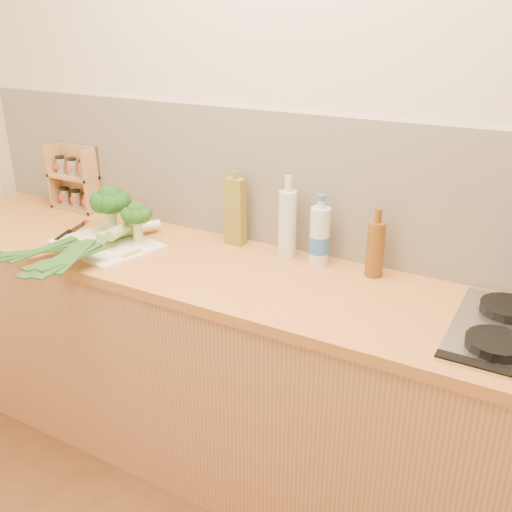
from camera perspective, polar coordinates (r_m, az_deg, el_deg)
The scene contains 14 objects.
room_shell at distance 2.24m, azimuth 3.02°, elevation 7.36°, with size 3.50×3.50×3.50m.
counter at distance 2.32m, azimuth -0.65°, elevation -11.81°, with size 3.20×0.62×0.90m.
chopping_board at distance 2.41m, azimuth -14.65°, elevation 1.15°, with size 0.41×0.31×0.01m, color white.
broccoli_left at distance 2.48m, azimuth -14.39°, elevation 5.36°, with size 0.17×0.17×0.21m.
broccoli_right at distance 2.35m, azimuth -11.86°, elevation 4.05°, with size 0.13×0.13×0.17m.
leek_front at distance 2.41m, azimuth -15.41°, elevation 1.80°, with size 0.32×0.66×0.04m.
leek_mid at distance 2.34m, azimuth -15.32°, elevation 1.63°, with size 0.12×0.67×0.04m.
leek_back at distance 2.31m, azimuth -14.36°, elevation 1.94°, with size 0.16×0.69×0.04m.
chefs_knife at distance 2.57m, azimuth -18.36°, elevation 2.16°, with size 0.11×0.28×0.02m.
spice_rack at distance 2.89m, azimuth -17.53°, elevation 7.09°, with size 0.25×0.10×0.31m.
oil_tin at distance 2.31m, azimuth -2.11°, elevation 4.48°, with size 0.08×0.05×0.31m.
glass_bottle at distance 2.19m, azimuth 3.16°, elevation 3.31°, with size 0.07×0.07×0.32m.
amber_bottle at distance 2.07m, azimuth 11.85°, elevation 0.79°, with size 0.06×0.06×0.25m.
water_bottle at distance 2.14m, azimuth 6.37°, elevation 1.85°, with size 0.08×0.08×0.25m.
Camera 1 is at (0.96, -0.44, 1.77)m, focal length 40.00 mm.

